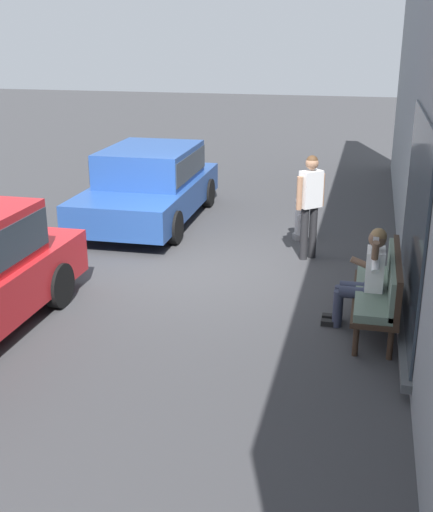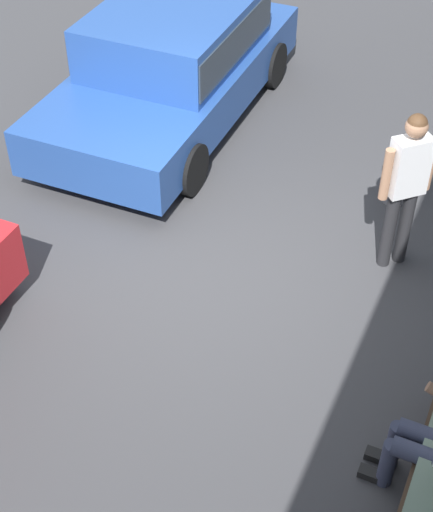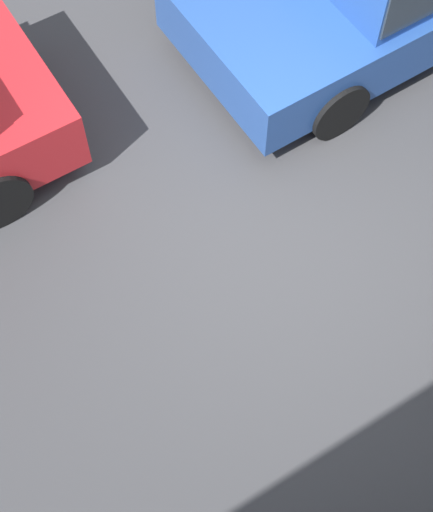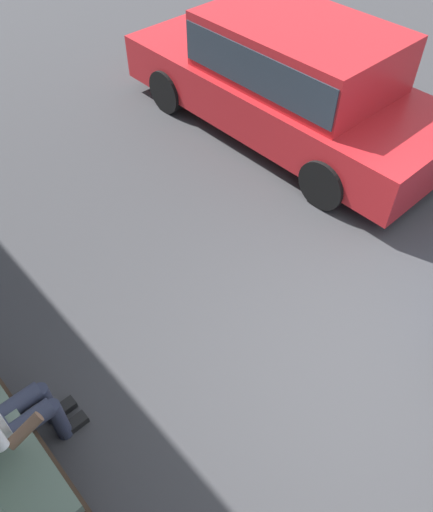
% 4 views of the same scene
% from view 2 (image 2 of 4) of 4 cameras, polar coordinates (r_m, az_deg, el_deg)
% --- Properties ---
extents(ground_plane, '(60.00, 60.00, 0.00)m').
position_cam_2_polar(ground_plane, '(7.98, -1.03, -0.75)').
color(ground_plane, '#38383A').
extents(parked_car_near, '(4.31, 2.04, 1.44)m').
position_cam_2_polar(parked_car_near, '(9.97, -3.26, 14.05)').
color(parked_car_near, '#23478E').
rests_on(parked_car_near, ground_plane).
extents(pedestrian_standing, '(0.41, 0.42, 1.73)m').
position_cam_2_polar(pedestrian_standing, '(7.62, 13.64, 5.41)').
color(pedestrian_standing, '#232326').
rests_on(pedestrian_standing, ground_plane).
extents(fire_hydrant, '(0.38, 0.26, 0.81)m').
position_cam_2_polar(fire_hydrant, '(8.83, 13.06, 6.02)').
color(fire_hydrant, slate).
rests_on(fire_hydrant, ground_plane).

